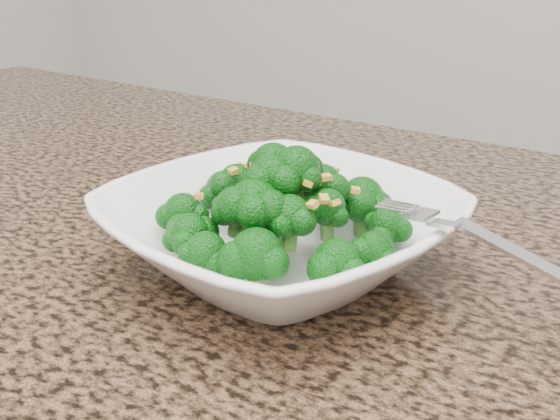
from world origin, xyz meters
The scene contains 5 objects.
granite_counter centered at (0.00, 0.30, 0.89)m, with size 1.64×1.04×0.03m, color brown.
bowl centered at (0.04, 0.40, 0.93)m, with size 0.25×0.25×0.06m, color white.
broccoli_pile centered at (0.04, 0.40, 0.99)m, with size 0.22×0.22×0.06m, color #09530B, non-canonical shape.
garlic_topping centered at (0.04, 0.40, 1.03)m, with size 0.13×0.13×0.01m, color gold, non-canonical shape.
fork centered at (0.17, 0.40, 0.97)m, with size 0.17×0.03×0.01m, color silver, non-canonical shape.
Camera 1 is at (0.31, -0.01, 1.15)m, focal length 45.00 mm.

